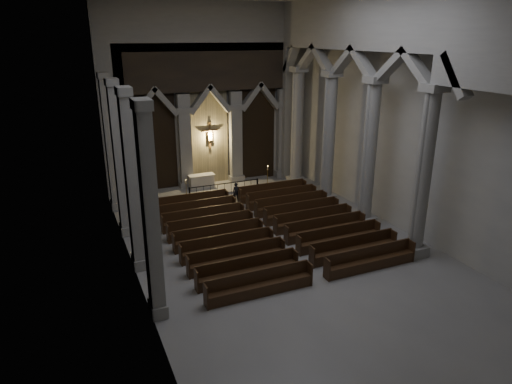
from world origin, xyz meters
TOP-DOWN VIEW (x-y plane):
  - room at (0.00, 0.00)m, footprint 24.00×24.10m
  - sanctuary_wall at (0.00, 11.54)m, footprint 14.00×0.77m
  - right_arcade at (5.50, 1.33)m, footprint 1.00×24.00m
  - left_pilasters at (-6.75, 3.50)m, footprint 0.60×13.00m
  - sanctuary_step at (0.00, 10.60)m, footprint 8.50×2.60m
  - altar at (-0.94, 10.90)m, footprint 1.77×0.71m
  - altar_rail at (0.00, 8.96)m, footprint 4.75×0.09m
  - candle_stand_left at (-2.35, 9.66)m, footprint 0.21×0.21m
  - candle_stand_right at (3.26, 9.36)m, footprint 0.27×0.27m
  - pews at (0.00, 2.28)m, footprint 10.01×10.65m
  - worshipper at (0.35, 7.74)m, footprint 0.53×0.44m

SIDE VIEW (x-z plane):
  - sanctuary_step at x=0.00m, z-range 0.00..0.15m
  - pews at x=0.00m, z-range -0.18..0.85m
  - candle_stand_left at x=-2.35m, z-range -0.28..0.96m
  - candle_stand_right at x=3.26m, z-range -0.37..1.24m
  - altar at x=-0.94m, z-range 0.15..1.06m
  - worshipper at x=0.35m, z-range 0.00..1.23m
  - altar_rail at x=0.00m, z-range 0.15..1.08m
  - left_pilasters at x=-6.75m, z-range -0.10..7.92m
  - sanctuary_wall at x=0.00m, z-range 0.62..12.62m
  - room at x=0.00m, z-range 1.60..13.60m
  - right_arcade at x=5.50m, z-range 1.83..13.83m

